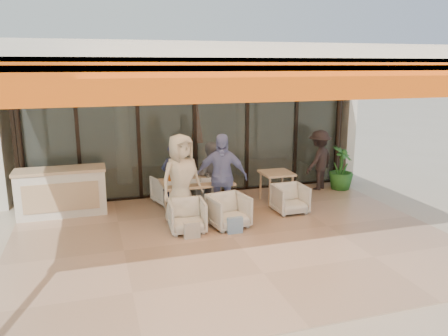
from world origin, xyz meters
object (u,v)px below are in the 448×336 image
(side_table, at_px, (276,176))
(standing_woman, at_px, (319,160))
(chair_near_left, at_px, (187,215))
(diner_navy, at_px, (173,177))
(dining_table, at_px, (196,184))
(diner_cream, at_px, (181,180))
(diner_grey, at_px, (210,175))
(side_chair, at_px, (290,198))
(chair_far_left, at_px, (170,188))
(host_counter, at_px, (62,192))
(diner_periwinkle, at_px, (221,177))
(potted_palm, at_px, (341,168))
(chair_near_right, at_px, (229,210))
(chair_far_right, at_px, (204,188))

(side_table, relative_size, standing_woman, 0.48)
(chair_near_left, xyz_separation_m, diner_navy, (0.00, 1.40, 0.40))
(dining_table, bearing_deg, diner_cream, -132.02)
(chair_near_left, distance_m, diner_grey, 1.68)
(diner_grey, bearing_deg, side_table, -176.23)
(diner_cream, relative_size, side_chair, 2.67)
(chair_far_left, height_order, diner_cream, diner_cream)
(host_counter, relative_size, diner_cream, 1.00)
(side_table, bearing_deg, diner_navy, 174.79)
(dining_table, bearing_deg, side_chair, -14.88)
(diner_periwinkle, bearing_deg, diner_grey, 108.27)
(host_counter, xyz_separation_m, diner_periwinkle, (3.19, -1.20, 0.38))
(potted_palm, bearing_deg, diner_navy, -176.11)
(chair_near_right, relative_size, diner_periwinkle, 0.40)
(diner_cream, distance_m, side_table, 2.50)
(chair_near_left, bearing_deg, standing_woman, 29.26)
(diner_cream, bearing_deg, diner_periwinkle, -19.01)
(dining_table, height_order, diner_grey, diner_grey)
(diner_navy, bearing_deg, chair_far_right, -164.12)
(chair_near_right, height_order, diner_navy, diner_navy)
(chair_near_right, relative_size, standing_woman, 0.47)
(diner_periwinkle, relative_size, side_table, 2.45)
(chair_far_left, xyz_separation_m, side_table, (2.39, -0.72, 0.28))
(diner_grey, height_order, standing_woman, standing_woman)
(chair_near_left, bearing_deg, side_chair, 13.67)
(side_table, bearing_deg, standing_woman, 25.06)
(diner_periwinkle, height_order, standing_woman, diner_periwinkle)
(standing_woman, bearing_deg, dining_table, -16.06)
(standing_woman, bearing_deg, side_table, -5.90)
(side_chair, bearing_deg, dining_table, 164.20)
(host_counter, height_order, chair_near_left, host_counter)
(chair_far_right, distance_m, diner_cream, 1.75)
(host_counter, distance_m, diner_grey, 3.21)
(host_counter, xyz_separation_m, chair_far_left, (2.35, 0.20, -0.17))
(dining_table, distance_m, potted_palm, 4.09)
(chair_near_right, distance_m, side_table, 1.97)
(dining_table, height_order, chair_far_right, dining_table)
(diner_periwinkle, bearing_deg, potted_palm, 36.78)
(diner_grey, height_order, potted_palm, diner_grey)
(diner_navy, bearing_deg, potted_palm, 169.01)
(standing_woman, height_order, potted_palm, standing_woman)
(dining_table, xyz_separation_m, chair_far_left, (-0.41, 0.94, -0.33))
(diner_cream, distance_m, diner_periwinkle, 0.84)
(chair_far_left, height_order, side_table, side_table)
(diner_navy, height_order, side_chair, diner_navy)
(potted_palm, bearing_deg, chair_far_right, 176.83)
(side_table, xyz_separation_m, potted_palm, (2.04, 0.52, -0.07))
(chair_near_left, distance_m, chair_near_right, 0.84)
(diner_navy, distance_m, potted_palm, 4.44)
(chair_near_right, xyz_separation_m, side_chair, (1.55, 0.43, -0.02))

